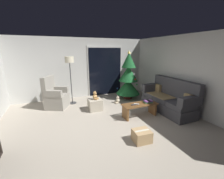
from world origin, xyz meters
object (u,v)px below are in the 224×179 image
Objects in this scene: floor_lamp at (70,64)px; teddy_bear_cream_by_tree at (118,100)px; book_stack at (148,102)px; ottoman at (95,105)px; teddy_bear_honey at (95,96)px; cardboard_box_taped_mid_floor at (142,136)px; coffee_table at (140,108)px; remote_graphite at (134,105)px; couch at (169,99)px; cell_phone at (149,101)px; remote_white at (137,104)px; christmas_tree at (128,78)px; armchair at (55,97)px.

floor_lamp is 2.23m from teddy_bear_cream_by_tree.
book_stack is 1.78m from ottoman.
teddy_bear_honey is 0.70× the size of cardboard_box_taped_mid_floor.
teddy_bear_honey is (-1.12, 1.01, 0.23)m from coffee_table.
teddy_bear_cream_by_tree is (0.10, 1.38, -0.31)m from remote_graphite.
ottoman is at bearing 156.37° from couch.
cardboard_box_taped_mid_floor is at bearing -102.10° from teddy_bear_cream_by_tree.
coffee_table is 0.36m from cell_phone.
coffee_table is at bearing 59.50° from cardboard_box_taped_mid_floor.
coffee_table is 1.53m from teddy_bear_honey.
christmas_tree reaches higher than remote_white.
coffee_table is 2.96m from armchair.
armchair reaches higher than ottoman.
couch is at bearing -68.74° from christmas_tree.
teddy_bear_cream_by_tree is 2.52m from cardboard_box_taped_mid_floor.
remote_graphite is (-1.38, -0.06, 0.03)m from couch.
teddy_bear_honey is at bearing 47.07° from remote_graphite.
teddy_bear_honey reaches higher than book_stack.
teddy_bear_honey reaches higher than ottoman.
teddy_bear_cream_by_tree is at bearing 18.34° from teddy_bear_honey.
ottoman is at bearing 137.97° from teddy_bear_honey.
teddy_bear_honey is at bearing 102.19° from cardboard_box_taped_mid_floor.
coffee_table is 0.97× the size of armchair.
remote_graphite is 2.80m from armchair.
remote_white is at bearing -45.64° from ottoman.
coffee_table is at bearing -42.03° from ottoman.
floor_lamp is at bearing -105.97° from remote_white.
couch is 2.50m from ottoman.
remote_white is 0.35× the size of ottoman.
ottoman reaches higher than cardboard_box_taped_mid_floor.
cell_phone is at bearing 121.00° from remote_white.
remote_graphite is at bearing -49.54° from ottoman.
book_stack is 0.63× the size of ottoman.
couch is at bearing 4.47° from cell_phone.
remote_graphite is at bearing -177.68° from couch.
armchair is (-2.87, 0.09, -0.48)m from christmas_tree.
armchair is at bearing 56.34° from remote_graphite.
cardboard_box_taped_mid_floor is (1.10, -3.11, -1.37)m from floor_lamp.
cardboard_box_taped_mid_floor is (1.70, -2.90, -0.27)m from armchair.
armchair reaches higher than cardboard_box_taped_mid_floor.
armchair is 0.63× the size of floor_lamp.
teddy_bear_honey is 2.22m from cardboard_box_taped_mid_floor.
book_stack is 3.05m from floor_lamp.
floor_lamp is at bearing 172.59° from christmas_tree.
book_stack is (0.52, 0.02, 0.02)m from remote_graphite.
remote_graphite is 0.35× the size of ottoman.
remote_white is 1.87m from christmas_tree.
teddy_bear_honey is 1.11m from teddy_bear_cream_by_tree.
floor_lamp reaches higher than cardboard_box_taped_mid_floor.
couch reaches higher than cell_phone.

